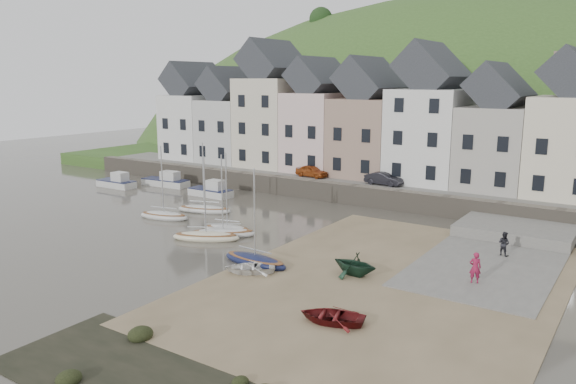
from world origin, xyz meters
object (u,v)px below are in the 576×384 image
Objects in this scene: rowboat_green at (355,263)px; person_dark at (504,244)px; person_red at (475,268)px; car_right at (384,179)px; car_left at (312,171)px; rowboat_red at (332,316)px; rowboat_white at (250,267)px; sailboat_0 at (204,209)px.

rowboat_green is 1.72× the size of person_dark.
person_red is 21.85m from car_right.
car_left is (-15.04, 19.78, 1.41)m from rowboat_green.
car_left is (-21.48, 11.18, 1.28)m from person_dark.
car_right is at bearing -176.28° from rowboat_red.
person_dark is 0.46× the size of car_left.
rowboat_red is (2.06, -6.39, -0.40)m from rowboat_green.
person_dark is (0.17, 6.09, -0.10)m from person_red.
rowboat_white is 1.69× the size of person_red.
person_red is at bearing 139.22° from rowboat_red.
person_red reaches higher than rowboat_white.
sailboat_0 is at bearing -34.80° from person_red.
sailboat_0 reaches higher than person_red.
car_right reaches higher than person_dark.
car_left reaches higher than rowboat_red.
person_dark is 24.25m from car_left.
rowboat_white is 16.64m from person_dark.
car_right is at bearing -156.67° from rowboat_green.
sailboat_0 reaches higher than rowboat_green.
rowboat_green is 24.89m from car_left.
person_dark is at bearing -110.98° from car_left.
person_red is at bearing -138.52° from car_right.
person_red is 0.51× the size of car_left.
person_dark is (11.87, 11.66, 0.55)m from rowboat_white.
car_left is (-17.11, 26.17, 1.81)m from rowboat_red.
car_left and car_right have the same top height.
sailboat_0 is 24.99m from person_red.
car_right is (11.22, 12.68, 1.94)m from sailboat_0.
rowboat_green is 0.88× the size of rowboat_red.
sailboat_0 reaches higher than person_dark.
sailboat_0 is 3.95× the size of person_dark.
rowboat_red is at bearing 92.64° from person_dark.
car_left is 0.97× the size of car_right.
rowboat_white is at bearing -150.66° from car_left.
rowboat_white is 22.96m from car_right.
rowboat_green is at bearing -2.33° from person_red.
rowboat_red is 1.97× the size of person_dark.
rowboat_green is at bearing 72.11° from person_dark.
rowboat_red is at bearing -156.95° from car_right.
car_right reaches higher than rowboat_green.
rowboat_green is 6.75m from person_red.
rowboat_red is at bearing -140.32° from car_left.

